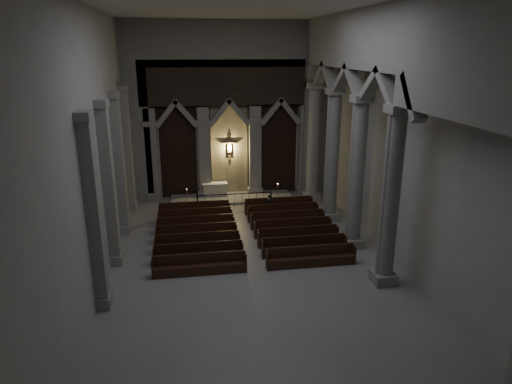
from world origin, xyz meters
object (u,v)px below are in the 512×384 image
at_px(altar_rail, 235,198).
at_px(candle_stand_left, 187,202).
at_px(candle_stand_right, 278,198).
at_px(worshipper, 270,204).
at_px(pews, 245,233).
at_px(altar, 215,189).

bearing_deg(altar_rail, candle_stand_left, 171.14).
relative_size(candle_stand_right, worshipper, 1.17).
bearing_deg(pews, candle_stand_right, 61.98).
height_order(candle_stand_left, worshipper, candle_stand_left).
height_order(altar, altar_rail, altar).
height_order(altar_rail, worshipper, worshipper).
relative_size(candle_stand_left, candle_stand_right, 0.91).
xyz_separation_m(altar_rail, candle_stand_left, (-3.14, 0.49, -0.30)).
bearing_deg(altar, candle_stand_right, -26.80).
bearing_deg(candle_stand_left, altar, 43.88).
relative_size(altar_rail, candle_stand_left, 3.85).
distance_m(altar, candle_stand_right, 4.64).
bearing_deg(worshipper, candle_stand_left, 178.39).
height_order(pews, worshipper, worshipper).
xyz_separation_m(candle_stand_left, candle_stand_right, (6.14, -0.17, 0.04)).
bearing_deg(altar, altar_rail, -64.64).
xyz_separation_m(altar, worshipper, (3.23, -3.93, 0.01)).
bearing_deg(altar_rail, candle_stand_right, 6.02).
relative_size(pews, worshipper, 7.97).
height_order(altar_rail, candle_stand_right, candle_stand_right).
height_order(candle_stand_right, worshipper, candle_stand_right).
bearing_deg(pews, worshipper, 61.17).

